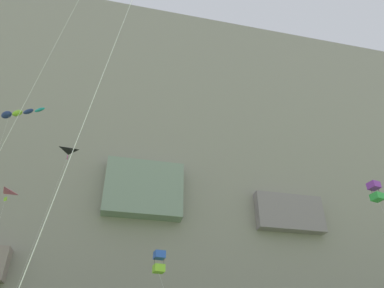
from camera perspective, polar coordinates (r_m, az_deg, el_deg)
cliff_face at (r=76.18m, az=-7.90°, el=-4.34°), size 180.00×24.02×75.58m
kite_delta_front_field at (r=46.20m, az=-18.81°, el=-2.62°), size 3.35×4.88×24.29m
kite_box_high_left at (r=45.48m, az=26.41°, el=-6.57°), size 1.77×3.27×20.34m
kite_box_mid_right at (r=23.93m, az=-5.07°, el=-17.68°), size 2.78×2.08×8.51m
kite_windsock_near_cliff at (r=49.17m, az=-25.44°, el=4.26°), size 5.81×4.81×29.47m
kite_delta_low_center at (r=45.93m, az=-27.29°, el=-7.84°), size 2.40×3.54×18.83m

